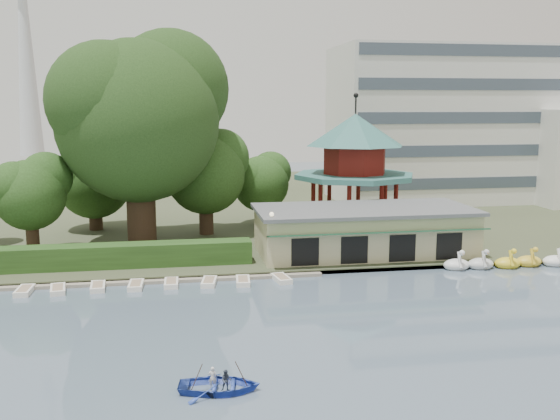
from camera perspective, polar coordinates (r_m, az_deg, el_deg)
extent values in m
plane|color=slate|center=(32.00, 1.88, -14.42)|extent=(220.00, 220.00, 0.00)
cube|color=#424930|center=(81.85, -5.34, 0.60)|extent=(220.00, 70.00, 0.40)
cube|color=gray|center=(48.06, -2.23, -5.92)|extent=(220.00, 0.60, 0.30)
cube|color=gray|center=(48.01, -16.65, -6.38)|extent=(34.00, 1.60, 0.24)
cube|color=#BDB588|center=(54.14, 7.67, -1.98)|extent=(18.00, 8.00, 3.60)
cube|color=#595B5E|center=(53.79, 7.72, 0.05)|extent=(18.60, 8.60, 0.30)
cube|color=#194C2D|center=(49.98, 9.15, -2.06)|extent=(18.00, 1.59, 0.45)
cylinder|color=#BDB588|center=(64.33, 6.73, -1.20)|extent=(10.40, 10.40, 1.20)
cylinder|color=#336C66|center=(63.60, 6.81, 3.10)|extent=(12.40, 12.40, 0.50)
cylinder|color=maroon|center=(63.44, 6.84, 4.58)|extent=(6.40, 6.40, 2.80)
cone|color=#336C66|center=(63.24, 6.90, 7.29)|extent=(10.00, 10.00, 3.20)
cylinder|color=black|center=(63.19, 6.94, 9.55)|extent=(0.16, 0.16, 1.80)
cube|color=silver|center=(86.45, 15.08, 7.59)|extent=(30.00, 14.00, 20.00)
cone|color=silver|center=(173.28, -22.31, 14.59)|extent=(6.00, 6.00, 60.00)
cube|color=#294C1B|center=(51.33, -19.61, -4.14)|extent=(30.00, 2.00, 1.80)
cylinder|color=black|center=(49.35, -0.77, -2.80)|extent=(0.12, 0.12, 4.00)
sphere|color=beige|center=(48.94, -0.77, -0.40)|extent=(0.36, 0.36, 0.36)
cylinder|color=#3A281C|center=(57.29, -12.61, 1.25)|extent=(2.58, 2.58, 8.99)
sphere|color=#244118|center=(56.72, -12.86, 7.92)|extent=(14.33, 14.33, 14.33)
sphere|color=#244118|center=(58.78, -10.02, 10.87)|extent=(10.75, 10.75, 10.75)
sphere|color=#244118|center=(55.47, -15.64, 9.63)|extent=(10.03, 10.03, 10.03)
cylinder|color=#3A281C|center=(56.95, -21.71, -1.75)|extent=(1.08, 1.08, 4.12)
sphere|color=#294C1B|center=(56.46, -21.90, 1.28)|extent=(5.97, 5.97, 5.97)
sphere|color=#294C1B|center=(56.93, -20.62, 2.76)|extent=(4.48, 4.48, 4.48)
sphere|color=#294C1B|center=(56.01, -23.12, 1.99)|extent=(4.18, 4.18, 4.18)
cylinder|color=#3A281C|center=(61.55, -6.77, -0.01)|extent=(1.39, 1.39, 4.74)
sphere|color=#294C1B|center=(61.06, -6.84, 3.23)|extent=(7.71, 7.71, 7.71)
sphere|color=#294C1B|center=(62.15, -5.49, 4.77)|extent=(5.79, 5.79, 5.79)
sphere|color=#294C1B|center=(60.15, -8.11, 4.01)|extent=(5.40, 5.40, 5.40)
cylinder|color=#3A281C|center=(66.13, -1.74, 0.18)|extent=(1.06, 1.06, 3.52)
sphere|color=#294C1B|center=(65.75, -1.75, 2.42)|extent=(5.87, 5.87, 5.87)
sphere|color=#294C1B|center=(66.65, -0.86, 3.50)|extent=(4.40, 4.40, 4.40)
sphere|color=#294C1B|center=(64.95, -2.58, 2.95)|extent=(4.11, 4.11, 4.11)
cylinder|color=#3A281C|center=(66.00, -16.52, -0.05)|extent=(1.33, 1.33, 3.95)
sphere|color=#294C1B|center=(65.59, -16.64, 2.47)|extent=(7.40, 7.40, 7.40)
sphere|color=#294C1B|center=(66.38, -15.31, 3.71)|extent=(5.55, 5.55, 5.55)
sphere|color=#294C1B|center=(64.95, -17.89, 3.04)|extent=(5.18, 5.18, 5.18)
ellipsoid|color=white|center=(51.98, 15.83, -4.85)|extent=(2.16, 1.44, 0.99)
cylinder|color=white|center=(51.37, 16.12, -4.41)|extent=(0.26, 0.79, 1.29)
sphere|color=white|center=(50.96, 16.30, -3.78)|extent=(0.44, 0.44, 0.44)
ellipsoid|color=silver|center=(52.81, 17.86, -4.73)|extent=(2.16, 1.44, 0.99)
cylinder|color=silver|center=(52.21, 18.17, -4.29)|extent=(0.26, 0.79, 1.29)
sphere|color=silver|center=(51.81, 18.36, -3.66)|extent=(0.44, 0.44, 0.44)
ellipsoid|color=yellow|center=(53.77, 20.08, -4.60)|extent=(2.16, 1.44, 0.99)
cylinder|color=yellow|center=(53.18, 20.40, -4.16)|extent=(0.26, 0.79, 1.29)
sphere|color=yellow|center=(52.79, 20.60, -3.55)|extent=(0.44, 0.44, 0.44)
ellipsoid|color=gold|center=(54.96, 21.78, -4.40)|extent=(2.16, 1.44, 0.99)
cylinder|color=gold|center=(54.38, 22.12, -3.97)|extent=(0.26, 0.79, 1.29)
sphere|color=gold|center=(53.99, 22.33, -3.37)|extent=(0.44, 0.44, 0.44)
ellipsoid|color=white|center=(55.89, 23.86, -4.31)|extent=(2.16, 1.44, 0.99)
cylinder|color=white|center=(55.33, 24.21, -3.89)|extent=(0.26, 0.79, 1.29)
cube|color=white|center=(47.40, -22.33, -6.84)|extent=(1.05, 2.32, 0.36)
cube|color=white|center=(46.88, -19.65, -6.85)|extent=(1.35, 2.43, 0.36)
cube|color=white|center=(46.67, -16.32, -6.75)|extent=(1.17, 2.37, 0.36)
cube|color=white|center=(46.36, -13.04, -6.71)|extent=(1.09, 2.34, 0.36)
cube|color=white|center=(46.42, -9.91, -6.58)|extent=(1.04, 2.32, 0.36)
cube|color=white|center=(46.27, -6.51, -6.55)|extent=(1.35, 2.43, 0.36)
cube|color=white|center=(46.30, -3.40, -6.50)|extent=(1.18, 2.37, 0.36)
cube|color=white|center=(46.84, 0.13, -6.29)|extent=(1.36, 2.43, 0.36)
imported|color=#304DB7|center=(29.78, -5.57, -15.23)|extent=(5.73, 4.45, 1.09)
imported|color=silver|center=(29.92, -6.19, -14.97)|extent=(0.41, 0.30, 1.03)
imported|color=#313847|center=(29.60, -4.94, -15.26)|extent=(0.53, 0.44, 1.00)
cylinder|color=#3A281C|center=(29.82, -7.95, -15.66)|extent=(0.94, 0.29, 2.01)
cylinder|color=#3A281C|center=(29.96, -3.18, -15.45)|extent=(0.94, 0.29, 2.01)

